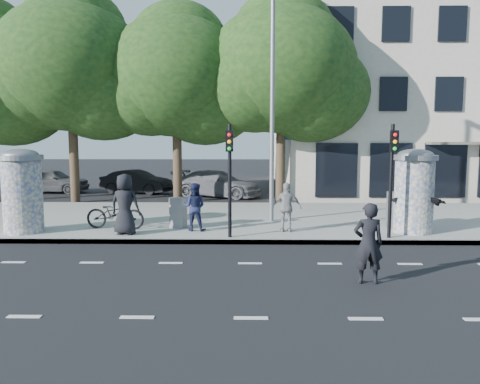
{
  "coord_description": "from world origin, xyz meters",
  "views": [
    {
      "loc": [
        -0.06,
        -10.07,
        3.13
      ],
      "look_at": [
        -0.29,
        3.5,
        1.57
      ],
      "focal_mm": 35.0,
      "sensor_mm": 36.0,
      "label": 1
    }
  ],
  "objects_px": {
    "ad_column_right": "(414,189)",
    "ped_e": "(287,207)",
    "car_right": "(217,184)",
    "car_mid": "(137,182)",
    "traffic_pole_near": "(230,169)",
    "man_road": "(368,243)",
    "cabinet_left": "(178,213)",
    "ped_c": "(194,207)",
    "bicycle": "(115,213)",
    "ad_column_left": "(22,189)",
    "car_left": "(52,181)",
    "street_lamp": "(272,91)",
    "ped_a": "(125,204)",
    "traffic_pole_far": "(392,169)",
    "cabinet_right": "(396,210)",
    "ped_f": "(417,205)"
  },
  "relations": [
    {
      "from": "car_right",
      "to": "man_road",
      "type": "bearing_deg",
      "value": -142.26
    },
    {
      "from": "ped_e",
      "to": "car_right",
      "type": "relative_size",
      "value": 0.33
    },
    {
      "from": "traffic_pole_far",
      "to": "ped_e",
      "type": "relative_size",
      "value": 2.16
    },
    {
      "from": "ped_e",
      "to": "car_left",
      "type": "distance_m",
      "value": 17.24
    },
    {
      "from": "ped_c",
      "to": "car_right",
      "type": "relative_size",
      "value": 0.32
    },
    {
      "from": "traffic_pole_near",
      "to": "man_road",
      "type": "xyz_separation_m",
      "value": [
        3.14,
        -3.95,
        -1.35
      ]
    },
    {
      "from": "ad_column_left",
      "to": "bicycle",
      "type": "height_order",
      "value": "ad_column_left"
    },
    {
      "from": "ped_a",
      "to": "ad_column_right",
      "type": "bearing_deg",
      "value": -167.14
    },
    {
      "from": "traffic_pole_near",
      "to": "man_road",
      "type": "bearing_deg",
      "value": -51.54
    },
    {
      "from": "street_lamp",
      "to": "ad_column_right",
      "type": "bearing_deg",
      "value": -23.73
    },
    {
      "from": "ad_column_right",
      "to": "traffic_pole_near",
      "type": "height_order",
      "value": "traffic_pole_near"
    },
    {
      "from": "car_right",
      "to": "bicycle",
      "type": "bearing_deg",
      "value": -173.48
    },
    {
      "from": "bicycle",
      "to": "cabinet_left",
      "type": "bearing_deg",
      "value": -77.25
    },
    {
      "from": "ped_a",
      "to": "bicycle",
      "type": "bearing_deg",
      "value": -47.46
    },
    {
      "from": "ad_column_right",
      "to": "car_mid",
      "type": "height_order",
      "value": "ad_column_right"
    },
    {
      "from": "car_mid",
      "to": "car_left",
      "type": "bearing_deg",
      "value": 103.84
    },
    {
      "from": "bicycle",
      "to": "car_mid",
      "type": "xyz_separation_m",
      "value": [
        -1.97,
        11.25,
        -0.0
      ]
    },
    {
      "from": "car_mid",
      "to": "ped_a",
      "type": "bearing_deg",
      "value": -152.2
    },
    {
      "from": "ad_column_right",
      "to": "street_lamp",
      "type": "distance_m",
      "value": 5.81
    },
    {
      "from": "street_lamp",
      "to": "ped_c",
      "type": "height_order",
      "value": "street_lamp"
    },
    {
      "from": "ad_column_left",
      "to": "ped_f",
      "type": "xyz_separation_m",
      "value": [
        12.41,
        -0.1,
        -0.46
      ]
    },
    {
      "from": "traffic_pole_near",
      "to": "cabinet_right",
      "type": "bearing_deg",
      "value": 16.62
    },
    {
      "from": "ped_a",
      "to": "car_right",
      "type": "xyz_separation_m",
      "value": [
        2.15,
        10.71,
        -0.4
      ]
    },
    {
      "from": "ped_e",
      "to": "man_road",
      "type": "relative_size",
      "value": 0.89
    },
    {
      "from": "ped_e",
      "to": "car_mid",
      "type": "height_order",
      "value": "ped_e"
    },
    {
      "from": "ad_column_right",
      "to": "ped_e",
      "type": "distance_m",
      "value": 4.06
    },
    {
      "from": "traffic_pole_near",
      "to": "car_right",
      "type": "relative_size",
      "value": 0.71
    },
    {
      "from": "man_road",
      "to": "car_left",
      "type": "distance_m",
      "value": 21.71
    },
    {
      "from": "car_right",
      "to": "ad_column_right",
      "type": "bearing_deg",
      "value": -123.91
    },
    {
      "from": "man_road",
      "to": "ped_f",
      "type": "bearing_deg",
      "value": -120.73
    },
    {
      "from": "traffic_pole_near",
      "to": "bicycle",
      "type": "relative_size",
      "value": 1.73
    },
    {
      "from": "ped_e",
      "to": "car_right",
      "type": "xyz_separation_m",
      "value": [
        -2.9,
        10.21,
        -0.24
      ]
    },
    {
      "from": "bicycle",
      "to": "cabinet_right",
      "type": "distance_m",
      "value": 9.33
    },
    {
      "from": "ped_a",
      "to": "man_road",
      "type": "xyz_separation_m",
      "value": [
        6.4,
        -4.36,
        -0.21
      ]
    },
    {
      "from": "car_mid",
      "to": "car_right",
      "type": "distance_m",
      "value": 4.9
    },
    {
      "from": "ped_e",
      "to": "cabinet_left",
      "type": "bearing_deg",
      "value": -5.98
    },
    {
      "from": "traffic_pole_near",
      "to": "ped_a",
      "type": "xyz_separation_m",
      "value": [
        -3.26,
        0.41,
        -1.13
      ]
    },
    {
      "from": "cabinet_right",
      "to": "car_right",
      "type": "height_order",
      "value": "car_right"
    },
    {
      "from": "ad_column_left",
      "to": "traffic_pole_far",
      "type": "height_order",
      "value": "traffic_pole_far"
    },
    {
      "from": "traffic_pole_far",
      "to": "car_right",
      "type": "bearing_deg",
      "value": 118.01
    },
    {
      "from": "cabinet_left",
      "to": "ad_column_right",
      "type": "bearing_deg",
      "value": 15.72
    },
    {
      "from": "cabinet_right",
      "to": "car_right",
      "type": "xyz_separation_m",
      "value": [
        -6.6,
        9.48,
        -0.06
      ]
    },
    {
      "from": "ad_column_left",
      "to": "ad_column_right",
      "type": "bearing_deg",
      "value": 0.92
    },
    {
      "from": "cabinet_left",
      "to": "car_mid",
      "type": "height_order",
      "value": "car_mid"
    },
    {
      "from": "ad_column_right",
      "to": "car_right",
      "type": "distance_m",
      "value": 12.36
    },
    {
      "from": "street_lamp",
      "to": "ped_a",
      "type": "height_order",
      "value": "street_lamp"
    },
    {
      "from": "ad_column_left",
      "to": "ped_e",
      "type": "relative_size",
      "value": 1.68
    },
    {
      "from": "car_mid",
      "to": "ped_c",
      "type": "bearing_deg",
      "value": -142.13
    },
    {
      "from": "ad_column_right",
      "to": "ped_e",
      "type": "xyz_separation_m",
      "value": [
        -4.01,
        0.0,
        -0.6
      ]
    },
    {
      "from": "ped_a",
      "to": "ped_f",
      "type": "bearing_deg",
      "value": -169.01
    }
  ]
}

